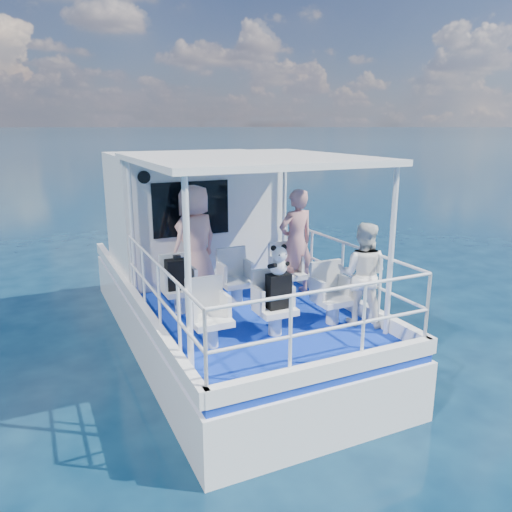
{
  "coord_description": "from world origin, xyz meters",
  "views": [
    {
      "loc": [
        -2.83,
        -6.56,
        3.58
      ],
      "look_at": [
        0.05,
        -0.4,
        1.8
      ],
      "focal_mm": 35.0,
      "sensor_mm": 36.0,
      "label": 1
    }
  ],
  "objects_px": {
    "passenger_stbd_aft": "(362,274)",
    "panda": "(279,260)",
    "passenger_port_fwd": "(195,241)",
    "backpack_center": "(278,291)"
  },
  "relations": [
    {
      "from": "panda",
      "to": "passenger_stbd_aft",
      "type": "bearing_deg",
      "value": -5.06
    },
    {
      "from": "passenger_port_fwd",
      "to": "passenger_stbd_aft",
      "type": "distance_m",
      "value": 2.75
    },
    {
      "from": "panda",
      "to": "passenger_port_fwd",
      "type": "bearing_deg",
      "value": 101.73
    },
    {
      "from": "backpack_center",
      "to": "panda",
      "type": "height_order",
      "value": "panda"
    },
    {
      "from": "passenger_port_fwd",
      "to": "backpack_center",
      "type": "xyz_separation_m",
      "value": [
        0.44,
        -2.06,
        -0.28
      ]
    },
    {
      "from": "passenger_port_fwd",
      "to": "backpack_center",
      "type": "bearing_deg",
      "value": 77.82
    },
    {
      "from": "passenger_stbd_aft",
      "to": "panda",
      "type": "xyz_separation_m",
      "value": [
        -1.24,
        0.11,
        0.31
      ]
    },
    {
      "from": "passenger_stbd_aft",
      "to": "panda",
      "type": "distance_m",
      "value": 1.28
    },
    {
      "from": "passenger_port_fwd",
      "to": "panda",
      "type": "bearing_deg",
      "value": 77.44
    },
    {
      "from": "passenger_stbd_aft",
      "to": "backpack_center",
      "type": "bearing_deg",
      "value": 37.07
    }
  ]
}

